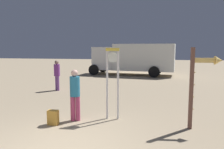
% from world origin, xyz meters
% --- Properties ---
extents(standing_clock, '(0.45, 0.11, 2.38)m').
position_xyz_m(standing_clock, '(0.80, 2.50, 1.41)').
color(standing_clock, silver).
rests_on(standing_clock, ground_plane).
extents(arrow_sign, '(0.90, 0.27, 2.41)m').
position_xyz_m(arrow_sign, '(3.49, 2.04, 1.57)').
color(arrow_sign, brown).
rests_on(arrow_sign, ground_plane).
extents(person_near_clock, '(0.32, 0.32, 1.69)m').
position_xyz_m(person_near_clock, '(-0.38, 2.10, 0.94)').
color(person_near_clock, '#B73F6A').
rests_on(person_near_clock, ground_plane).
extents(backpack, '(0.32, 0.23, 0.46)m').
position_xyz_m(backpack, '(-0.92, 1.59, 0.23)').
color(backpack, gold).
rests_on(backpack, ground_plane).
extents(person_distant, '(0.33, 0.33, 1.70)m').
position_xyz_m(person_distant, '(-3.16, 6.86, 0.95)').
color(person_distant, '#7C4895').
rests_on(person_distant, ground_plane).
extents(box_truck_near, '(7.50, 3.41, 2.71)m').
position_xyz_m(box_truck_near, '(0.53, 14.82, 1.52)').
color(box_truck_near, white).
rests_on(box_truck_near, ground_plane).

